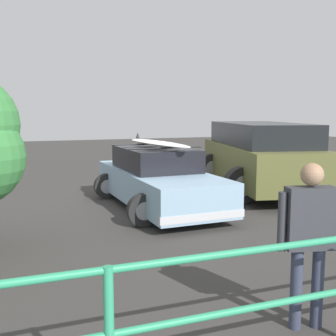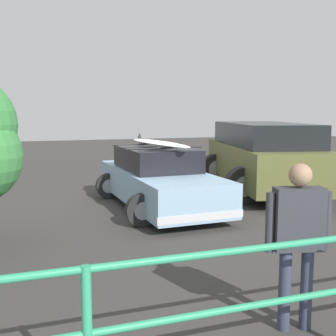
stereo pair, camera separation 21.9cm
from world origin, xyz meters
name	(u,v)px [view 1 (the left image)]	position (x,y,z in m)	size (l,w,h in m)	color
ground_plane	(158,202)	(0.00, 0.00, -0.01)	(44.00, 44.00, 0.02)	#383533
sedan_car	(158,179)	(0.18, 0.49, 0.63)	(2.33, 4.42, 1.59)	#8CADC6
suv_car	(260,155)	(-2.97, -0.35, 0.95)	(3.39, 5.21, 1.80)	brown
person_bystander	(309,231)	(0.56, 5.95, 0.98)	(0.62, 0.29, 1.63)	#33384C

